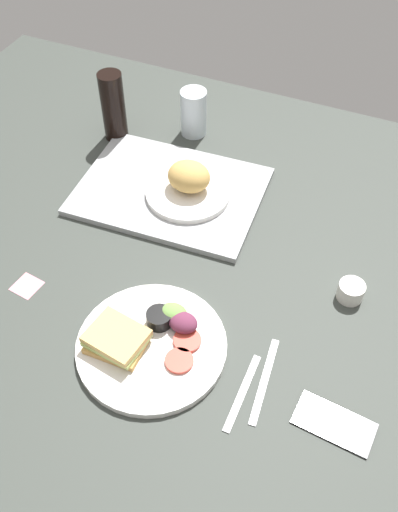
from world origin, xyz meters
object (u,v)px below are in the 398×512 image
Objects in this scene: bread_plate_near at (189,184)px; drinking_glass at (194,113)px; cell_phone at (334,423)px; serving_tray at (170,191)px; sticky_note at (27,286)px; soda_bottle at (113,107)px; fork at (242,392)px; knife at (264,380)px; espresso_cup at (351,291)px; plate_with_salad at (149,341)px.

drinking_glass reaches higher than bread_plate_near.
bread_plate_near is at bearing 142.75° from cell_phone.
bread_plate_near reaches higher than serving_tray.
drinking_glass reaches higher than sticky_note.
serving_tray is 8.04× the size of sticky_note.
soda_bottle is 55.71cm from sticky_note.
drinking_glass reaches higher than fork.
fork is 3.04× the size of sticky_note.
knife is at bearing -1.41° from sticky_note.
bread_plate_near is at bearing 61.92° from sticky_note.
drinking_glass is 80.93cm from fork.
espresso_cup is at bearing -36.48° from drinking_glass.
soda_bottle is at bearing 147.60° from cell_phone.
cell_phone reaches higher than fork.
serving_tray is at bearing 67.47° from sticky_note.
espresso_cup reaches higher than fork.
plate_with_salad is (15.18, -41.99, 0.85)cm from serving_tray.
plate_with_salad is 1.58× the size of knife.
knife is at bearing 3.85° from plate_with_salad.
soda_bottle reaches higher than bread_plate_near.
bread_plate_near is 32.50cm from soda_bottle.
drinking_glass is at bearing 100.34° from serving_tray.
knife is (3.00, 4.00, 0.00)cm from fork.
serving_tray is 44.66cm from plate_with_salad.
fork and knife have the same top height.
cell_phone is (38.08, -1.67, -1.25)cm from plate_with_salad.
serving_tray is 57.05cm from fork.
plate_with_salad is 1.76× the size of fork.
espresso_cup is (72.56, -29.59, -7.66)cm from soda_bottle.
soda_bottle reaches higher than serving_tray.
drinking_glass is 65.79cm from sticky_note.
plate_with_salad is at bearing 83.62° from fork.
bread_plate_near is at bearing 34.69° from knife.
bread_plate_near is 53.30cm from knife.
bread_plate_near is at bearing 5.56° from serving_tray.
fork is (40.47, -69.80, -6.27)cm from drinking_glass.
soda_bottle reaches higher than knife.
espresso_cup is 32.94cm from fork.
knife is 3.39× the size of sticky_note.
drinking_glass is 0.67× the size of soda_bottle.
plate_with_salad is at bearing -73.62° from drinking_glass.
plate_with_salad is (10.29, -42.47, -2.92)cm from bread_plate_near.
cell_phone is at bearing -81.74° from espresso_cup.
knife is at bearing 172.37° from cell_phone.
espresso_cup reaches higher than serving_tray.
cell_phone is (53.26, -43.66, -0.40)cm from serving_tray.
cell_phone is (4.27, -29.42, -1.60)cm from espresso_cup.
bread_plate_near is 1.09× the size of soda_bottle.
sticky_note is (-55.02, 1.35, -0.19)cm from knife.
knife is at bearing -36.61° from fork.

